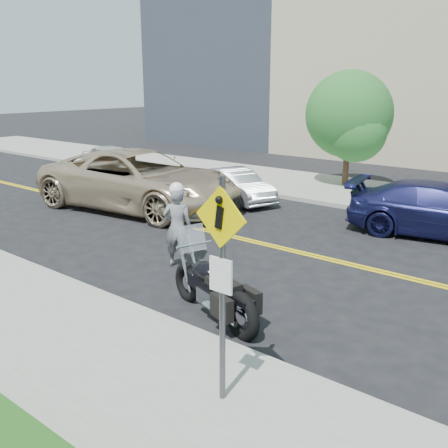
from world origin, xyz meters
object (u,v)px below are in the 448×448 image
(pedestrian_sign, at_px, (222,270))
(suv, at_px, (139,180))
(parked_car_blue, at_px, (442,210))
(parked_car_white, at_px, (113,160))
(parked_car_silver, at_px, (236,185))
(motorcycle, at_px, (213,277))
(motorcyclist, at_px, (177,225))

(pedestrian_sign, bearing_deg, suv, 143.89)
(parked_car_blue, bearing_deg, parked_car_white, 76.89)
(parked_car_silver, xyz_separation_m, parked_car_blue, (7.18, 0.24, 0.16))
(parked_car_white, bearing_deg, parked_car_blue, -81.15)
(parked_car_silver, bearing_deg, parked_car_white, 103.69)
(pedestrian_sign, height_order, parked_car_blue, pedestrian_sign)
(pedestrian_sign, distance_m, parked_car_silver, 12.54)
(motorcycle, height_order, suv, suv)
(motorcyclist, bearing_deg, parked_car_blue, -153.42)
(motorcycle, distance_m, parked_car_blue, 8.20)
(motorcycle, bearing_deg, parked_car_blue, 96.66)
(parked_car_white, xyz_separation_m, parked_car_blue, (14.94, -0.41, 0.06))
(motorcycle, relative_size, parked_car_blue, 0.51)
(pedestrian_sign, bearing_deg, motorcyclist, 140.44)
(suv, height_order, parked_car_silver, suv)
(pedestrian_sign, bearing_deg, parked_car_silver, 127.67)
(pedestrian_sign, relative_size, parked_car_blue, 0.58)
(motorcyclist, bearing_deg, motorcycle, 115.37)
(parked_car_white, distance_m, parked_car_blue, 14.95)
(motorcyclist, bearing_deg, pedestrian_sign, 108.45)
(suv, relative_size, parked_car_white, 1.76)
(motorcycle, relative_size, suv, 0.37)
(pedestrian_sign, height_order, parked_car_silver, pedestrian_sign)
(pedestrian_sign, xyz_separation_m, parked_car_white, (-15.38, 10.51, -1.27))
(motorcycle, xyz_separation_m, suv, (-7.53, 4.85, 0.20))
(parked_car_white, relative_size, parked_car_blue, 0.79)
(suv, bearing_deg, parked_car_white, 51.08)
(suv, bearing_deg, parked_car_silver, -38.99)
(motorcycle, distance_m, suv, 8.95)
(parked_car_silver, distance_m, parked_car_blue, 7.19)
(motorcycle, height_order, parked_car_white, motorcycle)
(motorcycle, bearing_deg, suv, 164.30)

